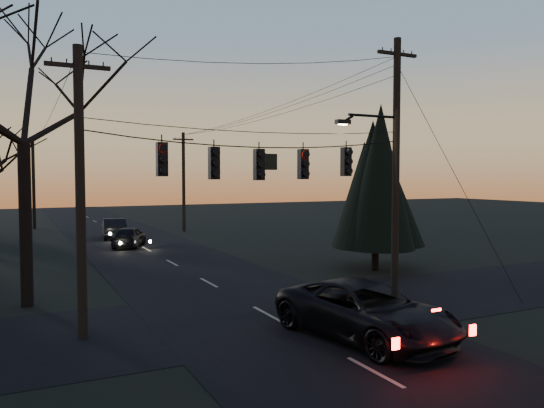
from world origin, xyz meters
name	(u,v)px	position (x,y,z in m)	size (l,w,h in m)	color
main_road	(183,269)	(0.00, 20.00, 0.01)	(8.00, 120.00, 0.02)	black
cross_road	(267,314)	(0.00, 10.00, 0.01)	(60.00, 7.00, 0.02)	black
utility_pole_right	(394,298)	(5.50, 10.00, 0.00)	(5.00, 0.30, 10.00)	black
utility_pole_left	(83,338)	(-6.00, 10.00, 0.00)	(1.80, 0.30, 8.50)	black
utility_pole_far_r	(184,231)	(5.50, 38.00, 0.00)	(1.80, 0.30, 8.50)	black
utility_pole_far_l	(35,229)	(-6.00, 46.00, 0.00)	(0.30, 0.30, 8.00)	black
span_signal_assembly	(261,162)	(-0.24, 10.00, 5.22)	(11.50, 0.44, 1.62)	black
bare_tree_left	(22,78)	(-7.36, 14.90, 8.27)	(10.58, 10.58, 11.83)	black
evergreen_right	(376,186)	(8.63, 15.35, 4.26)	(4.19, 4.19, 7.33)	black
suv_near	(366,311)	(1.39, 6.27, 0.82)	(2.71, 5.88, 1.64)	black
sedan_oncoming_a	(129,237)	(-0.80, 29.69, 0.71)	(1.67, 4.16, 1.42)	black
sedan_oncoming_b	(114,228)	(-0.80, 35.42, 0.76)	(1.62, 4.64, 1.53)	black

